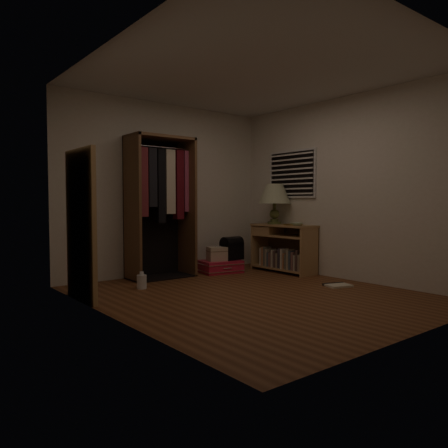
{
  "coord_description": "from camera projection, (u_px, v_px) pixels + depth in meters",
  "views": [
    {
      "loc": [
        -3.47,
        -3.81,
        1.11
      ],
      "look_at": [
        0.3,
        0.95,
        0.8
      ],
      "focal_mm": 35.0,
      "sensor_mm": 36.0,
      "label": 1
    }
  ],
  "objects": [
    {
      "name": "ground",
      "position": [
        254.0,
        295.0,
        5.19
      ],
      "size": [
        4.0,
        4.0,
        0.0
      ],
      "primitive_type": "plane",
      "color": "brown",
      "rests_on": "ground"
    },
    {
      "name": "floor_mirror",
      "position": [
        81.0,
        225.0,
        4.87
      ],
      "size": [
        0.06,
        0.8,
        1.7
      ],
      "color": "#A88251",
      "rests_on": "ground"
    },
    {
      "name": "black_bag",
      "position": [
        232.0,
        248.0,
        6.92
      ],
      "size": [
        0.35,
        0.24,
        0.37
      ],
      "rotation": [
        0.0,
        0.0,
        0.06
      ],
      "color": "black",
      "rests_on": "pink_suitcase"
    },
    {
      "name": "white_jug",
      "position": [
        142.0,
        281.0,
        5.57
      ],
      "size": [
        0.13,
        0.13,
        0.22
      ],
      "rotation": [
        0.0,
        0.0,
        -0.04
      ],
      "color": "silver",
      "rests_on": "ground"
    },
    {
      "name": "floor_book",
      "position": [
        337.0,
        285.0,
        5.74
      ],
      "size": [
        0.38,
        0.33,
        0.03
      ],
      "rotation": [
        0.0,
        0.0,
        -0.3
      ],
      "color": "beige",
      "rests_on": "ground"
    },
    {
      "name": "train_case",
      "position": [
        218.0,
        254.0,
        6.79
      ],
      "size": [
        0.37,
        0.3,
        0.23
      ],
      "rotation": [
        0.0,
        0.0,
        -0.29
      ],
      "color": "#BAA78E",
      "rests_on": "pink_suitcase"
    },
    {
      "name": "ceramic_bowl",
      "position": [
        296.0,
        224.0,
        6.61
      ],
      "size": [
        0.19,
        0.19,
        0.04
      ],
      "primitive_type": "imported",
      "rotation": [
        0.0,
        0.0,
        -0.12
      ],
      "color": "#ACCFB2",
      "rests_on": "console_bookshelf"
    },
    {
      "name": "room_walls",
      "position": [
        256.0,
        169.0,
        5.19
      ],
      "size": [
        3.52,
        4.02,
        2.6
      ],
      "color": "silver",
      "rests_on": "ground"
    },
    {
      "name": "table_lamp",
      "position": [
        275.0,
        195.0,
        7.02
      ],
      "size": [
        0.69,
        0.69,
        0.65
      ],
      "rotation": [
        0.0,
        0.0,
        0.42
      ],
      "color": "#465027",
      "rests_on": "console_bookshelf"
    },
    {
      "name": "pink_suitcase",
      "position": [
        221.0,
        266.0,
        6.84
      ],
      "size": [
        0.7,
        0.56,
        0.19
      ],
      "rotation": [
        0.0,
        0.0,
        -0.19
      ],
      "color": "red",
      "rests_on": "ground"
    },
    {
      "name": "open_wardrobe",
      "position": [
        161.0,
        196.0,
        6.37
      ],
      "size": [
        0.96,
        0.5,
        2.05
      ],
      "color": "brown",
      "rests_on": "ground"
    },
    {
      "name": "console_bookshelf",
      "position": [
        282.0,
        247.0,
        6.93
      ],
      "size": [
        0.42,
        1.12,
        0.75
      ],
      "color": "#A67D50",
      "rests_on": "ground"
    },
    {
      "name": "brass_tray",
      "position": [
        293.0,
        225.0,
        6.73
      ],
      "size": [
        0.35,
        0.35,
        0.02
      ],
      "rotation": [
        0.0,
        0.0,
        -0.2
      ],
      "color": "#B28E44",
      "rests_on": "console_bookshelf"
    }
  ]
}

